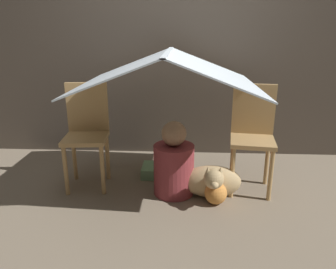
% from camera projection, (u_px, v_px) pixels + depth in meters
% --- Properties ---
extents(ground_plane, '(8.80, 8.80, 0.00)m').
position_uv_depth(ground_plane, '(167.00, 195.00, 2.80)').
color(ground_plane, gray).
extents(wall_back, '(7.00, 0.05, 2.50)m').
position_uv_depth(wall_back, '(173.00, 40.00, 3.43)').
color(wall_back, '#4C4238').
rests_on(wall_back, ground_plane).
extents(chair_left, '(0.39, 0.39, 0.91)m').
position_uv_depth(chair_left, '(87.00, 130.00, 2.88)').
color(chair_left, tan).
rests_on(chair_left, ground_plane).
extents(chair_right, '(0.41, 0.41, 0.91)m').
position_uv_depth(chair_right, '(252.00, 133.00, 2.81)').
color(chair_right, tan).
rests_on(chair_right, ground_plane).
extents(sheet_canopy, '(1.43, 1.26, 0.28)m').
position_uv_depth(sheet_canopy, '(168.00, 69.00, 2.61)').
color(sheet_canopy, silver).
extents(person_front, '(0.34, 0.34, 0.64)m').
position_uv_depth(person_front, '(174.00, 164.00, 2.77)').
color(person_front, maroon).
rests_on(person_front, ground_plane).
extents(dog, '(0.49, 0.40, 0.35)m').
position_uv_depth(dog, '(212.00, 181.00, 2.71)').
color(dog, tan).
rests_on(dog, ground_plane).
extents(floor_cushion, '(0.33, 0.27, 0.10)m').
position_uv_depth(floor_cushion, '(160.00, 171.00, 3.17)').
color(floor_cushion, '#7FB27F').
rests_on(floor_cushion, ground_plane).
extents(plush_toy, '(0.18, 0.18, 0.29)m').
position_uv_depth(plush_toy, '(216.00, 190.00, 2.64)').
color(plush_toy, '#D88C3F').
rests_on(plush_toy, ground_plane).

